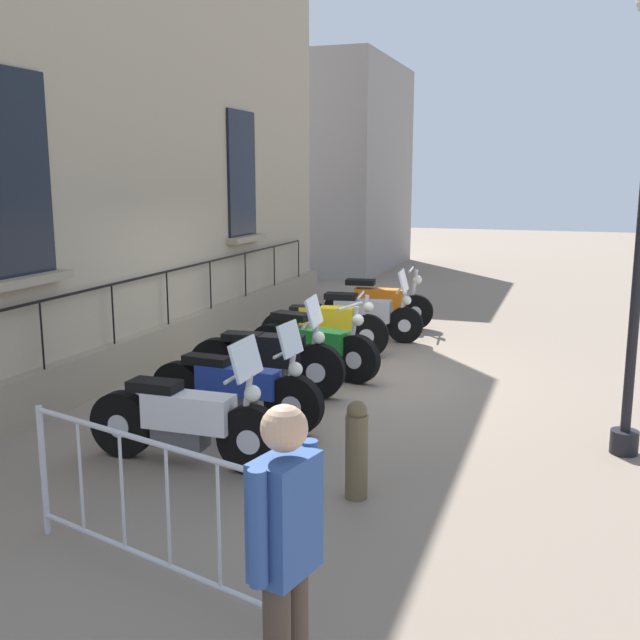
{
  "coord_description": "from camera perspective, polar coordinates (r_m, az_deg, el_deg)",
  "views": [
    {
      "loc": [
        3.25,
        -9.63,
        2.79
      ],
      "look_at": [
        -0.04,
        0.0,
        0.8
      ],
      "focal_mm": 41.79,
      "sensor_mm": 36.0,
      "label": 1
    }
  ],
  "objects": [
    {
      "name": "ground_plane",
      "position": [
        10.54,
        0.22,
        -4.29
      ],
      "size": [
        60.0,
        60.0,
        0.0
      ],
      "primitive_type": "plane",
      "color": "gray"
    },
    {
      "name": "building_facade",
      "position": [
        11.46,
        -14.02,
        16.11
      ],
      "size": [
        0.82,
        13.3,
        7.91
      ],
      "color": "tan",
      "rests_on": "ground_plane"
    },
    {
      "name": "motorcycle_white",
      "position": [
        7.38,
        -10.17,
        -7.65
      ],
      "size": [
        2.08,
        0.66,
        1.3
      ],
      "color": "black",
      "rests_on": "ground_plane"
    },
    {
      "name": "motorcycle_blue",
      "position": [
        8.43,
        -6.47,
        -5.34
      ],
      "size": [
        2.16,
        0.54,
        1.24
      ],
      "color": "black",
      "rests_on": "ground_plane"
    },
    {
      "name": "motorcycle_black",
      "position": [
        9.54,
        -4.05,
        -3.09
      ],
      "size": [
        2.06,
        0.66,
        1.3
      ],
      "color": "black",
      "rests_on": "ground_plane"
    },
    {
      "name": "motorcycle_green",
      "position": [
        10.41,
        -0.57,
        -2.07
      ],
      "size": [
        2.06,
        0.79,
        1.08
      ],
      "color": "black",
      "rests_on": "ground_plane"
    },
    {
      "name": "motorcycle_yellow",
      "position": [
        11.6,
        0.37,
        -0.55
      ],
      "size": [
        2.02,
        0.66,
        1.0
      ],
      "color": "black",
      "rests_on": "ground_plane"
    },
    {
      "name": "motorcycle_silver",
      "position": [
        12.68,
        3.2,
        0.37
      ],
      "size": [
        2.15,
        0.72,
        1.23
      ],
      "color": "black",
      "rests_on": "ground_plane"
    },
    {
      "name": "motorcycle_orange",
      "position": [
        13.82,
        4.5,
        1.22
      ],
      "size": [
        2.04,
        0.68,
        1.11
      ],
      "color": "black",
      "rests_on": "ground_plane"
    },
    {
      "name": "crowd_barrier",
      "position": [
        5.43,
        -13.28,
        -13.4
      ],
      "size": [
        2.26,
        0.68,
        1.05
      ],
      "color": "#B7B7BF",
      "rests_on": "ground_plane"
    },
    {
      "name": "bollard",
      "position": [
        6.56,
        2.82,
        -9.87
      ],
      "size": [
        0.2,
        0.2,
        0.89
      ],
      "color": "brown",
      "rests_on": "ground_plane"
    },
    {
      "name": "pedestrian_standing",
      "position": [
        3.83,
        -2.67,
        -17.2
      ],
      "size": [
        0.29,
        0.52,
        1.72
      ],
      "color": "#47382D",
      "rests_on": "ground_plane"
    },
    {
      "name": "distant_building",
      "position": [
        23.11,
        -1.29,
        11.61
      ],
      "size": [
        5.55,
        5.62,
        6.03
      ],
      "color": "gray",
      "rests_on": "ground_plane"
    }
  ]
}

